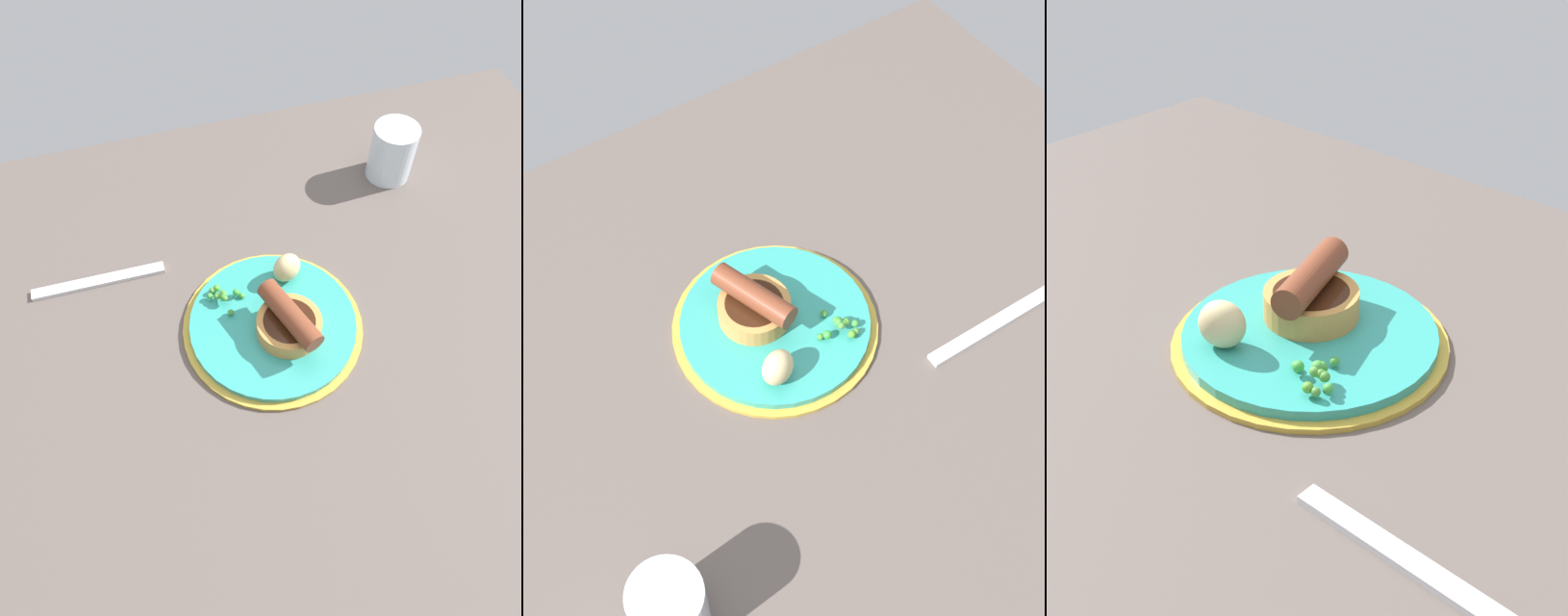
% 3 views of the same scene
% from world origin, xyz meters
% --- Properties ---
extents(dining_table, '(1.10, 0.80, 0.03)m').
position_xyz_m(dining_table, '(0.00, 0.00, 0.01)').
color(dining_table, '#564C47').
rests_on(dining_table, ground).
extents(dinner_plate, '(0.23, 0.23, 0.01)m').
position_xyz_m(dinner_plate, '(-0.02, -0.02, 0.04)').
color(dinner_plate, '#B79333').
rests_on(dinner_plate, dining_table).
extents(sausage_pudding, '(0.08, 0.10, 0.05)m').
position_xyz_m(sausage_pudding, '(-0.00, -0.04, 0.06)').
color(sausage_pudding, '#BC8442').
rests_on(sausage_pudding, dinner_plate).
extents(pea_pile, '(0.05, 0.05, 0.02)m').
position_xyz_m(pea_pile, '(-0.07, 0.03, 0.05)').
color(pea_pile, green).
rests_on(pea_pile, dinner_plate).
extents(potato_chunk_0, '(0.05, 0.04, 0.04)m').
position_xyz_m(potato_chunk_0, '(0.02, 0.05, 0.06)').
color(potato_chunk_0, '#CCB77F').
rests_on(potato_chunk_0, dinner_plate).
extents(fork, '(0.18, 0.02, 0.01)m').
position_xyz_m(fork, '(-0.22, 0.12, 0.03)').
color(fork, silver).
rests_on(fork, dining_table).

